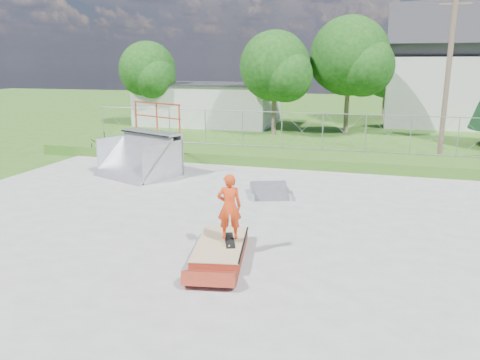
# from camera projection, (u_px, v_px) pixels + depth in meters

# --- Properties ---
(ground) EXTENTS (120.00, 120.00, 0.00)m
(ground) POSITION_uv_depth(u_px,v_px,m) (210.00, 227.00, 13.57)
(ground) COLOR #2D621C
(ground) RESTS_ON ground
(concrete_pad) EXTENTS (20.00, 16.00, 0.04)m
(concrete_pad) POSITION_uv_depth(u_px,v_px,m) (210.00, 226.00, 13.56)
(concrete_pad) COLOR gray
(concrete_pad) RESTS_ON ground
(grass_berm) EXTENTS (24.00, 3.00, 0.50)m
(grass_berm) POSITION_uv_depth(u_px,v_px,m) (277.00, 157.00, 22.35)
(grass_berm) COLOR #2D621C
(grass_berm) RESTS_ON ground
(grind_box) EXTENTS (1.55, 2.54, 0.35)m
(grind_box) POSITION_uv_depth(u_px,v_px,m) (221.00, 250.00, 11.48)
(grind_box) COLOR maroon
(grind_box) RESTS_ON concrete_pad
(quarter_pipe) EXTENTS (3.71, 3.46, 2.98)m
(quarter_pipe) POSITION_uv_depth(u_px,v_px,m) (136.00, 141.00, 19.27)
(quarter_pipe) COLOR #ACAEB4
(quarter_pipe) RESTS_ON concrete_pad
(flat_bank_ramp) EXTENTS (1.69, 1.75, 0.40)m
(flat_bank_ramp) POSITION_uv_depth(u_px,v_px,m) (270.00, 192.00, 16.52)
(flat_bank_ramp) COLOR #ACAEB4
(flat_bank_ramp) RESTS_ON concrete_pad
(skateboard) EXTENTS (0.51, 0.82, 0.13)m
(skateboard) POSITION_uv_depth(u_px,v_px,m) (229.00, 241.00, 11.46)
(skateboard) COLOR black
(skateboard) RESTS_ON grind_box
(skater) EXTENTS (0.68, 0.54, 1.62)m
(skater) POSITION_uv_depth(u_px,v_px,m) (229.00, 209.00, 11.26)
(skater) COLOR red
(skater) RESTS_ON grind_box
(concrete_stairs) EXTENTS (1.50, 1.60, 0.80)m
(concrete_stairs) POSITION_uv_depth(u_px,v_px,m) (111.00, 148.00, 23.87)
(concrete_stairs) COLOR gray
(concrete_stairs) RESTS_ON ground
(chain_link_fence) EXTENTS (20.00, 0.06, 1.80)m
(chain_link_fence) POSITION_uv_depth(u_px,v_px,m) (282.00, 130.00, 23.00)
(chain_link_fence) COLOR gray
(chain_link_fence) RESTS_ON grass_berm
(utility_building_flat) EXTENTS (10.00, 6.00, 3.00)m
(utility_building_flat) POSITION_uv_depth(u_px,v_px,m) (208.00, 104.00, 35.85)
(utility_building_flat) COLOR beige
(utility_building_flat) RESTS_ON ground
(gable_house) EXTENTS (8.40, 6.08, 8.94)m
(gable_house) POSITION_uv_depth(u_px,v_px,m) (444.00, 74.00, 34.41)
(gable_house) COLOR beige
(gable_house) RESTS_ON ground
(utility_pole) EXTENTS (0.24, 0.24, 8.00)m
(utility_pole) POSITION_uv_depth(u_px,v_px,m) (448.00, 77.00, 21.74)
(utility_pole) COLOR brown
(utility_pole) RESTS_ON ground
(tree_left_near) EXTENTS (4.76, 4.48, 6.65)m
(tree_left_near) POSITION_uv_depth(u_px,v_px,m) (278.00, 69.00, 29.61)
(tree_left_near) COLOR brown
(tree_left_near) RESTS_ON ground
(tree_center) EXTENTS (5.44, 5.12, 7.60)m
(tree_center) POSITION_uv_depth(u_px,v_px,m) (354.00, 59.00, 30.08)
(tree_center) COLOR brown
(tree_center) RESTS_ON ground
(tree_left_far) EXTENTS (4.42, 4.16, 6.18)m
(tree_left_far) POSITION_uv_depth(u_px,v_px,m) (150.00, 72.00, 34.27)
(tree_left_far) COLOR brown
(tree_left_far) RESTS_ON ground
(tree_back_mid) EXTENTS (4.08, 3.84, 5.70)m
(tree_back_mid) POSITION_uv_depth(u_px,v_px,m) (389.00, 75.00, 37.21)
(tree_back_mid) COLOR brown
(tree_back_mid) RESTS_ON ground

